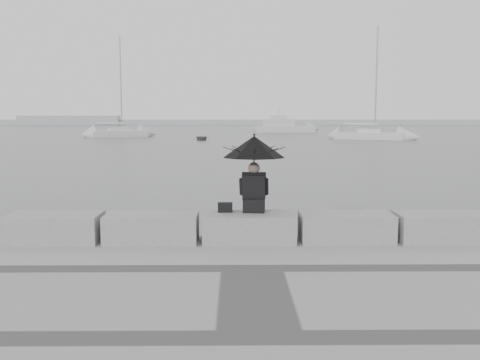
{
  "coord_description": "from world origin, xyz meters",
  "views": [
    {
      "loc": [
        -0.25,
        -9.64,
        2.7
      ],
      "look_at": [
        -0.12,
        3.0,
        1.18
      ],
      "focal_mm": 40.0,
      "sensor_mm": 36.0,
      "label": 1
    }
  ],
  "objects_px": {
    "seated_person": "(254,156)",
    "sailboat_right": "(370,135)",
    "dinghy": "(201,138)",
    "motor_cruiser": "(284,127)",
    "sailboat_left": "(119,133)"
  },
  "relations": [
    {
      "from": "seated_person",
      "to": "sailboat_right",
      "type": "relative_size",
      "value": 0.11
    },
    {
      "from": "sailboat_right",
      "to": "seated_person",
      "type": "bearing_deg",
      "value": -76.01
    },
    {
      "from": "sailboat_right",
      "to": "dinghy",
      "type": "xyz_separation_m",
      "value": [
        -19.55,
        -1.44,
        -0.27
      ]
    },
    {
      "from": "seated_person",
      "to": "sailboat_right",
      "type": "height_order",
      "value": "sailboat_right"
    },
    {
      "from": "seated_person",
      "to": "sailboat_right",
      "type": "xyz_separation_m",
      "value": [
        15.44,
        52.67,
        -1.47
      ]
    },
    {
      "from": "seated_person",
      "to": "motor_cruiser",
      "type": "relative_size",
      "value": 0.14
    },
    {
      "from": "sailboat_right",
      "to": "motor_cruiser",
      "type": "relative_size",
      "value": 1.28
    },
    {
      "from": "sailboat_left",
      "to": "sailboat_right",
      "type": "bearing_deg",
      "value": -42.68
    },
    {
      "from": "motor_cruiser",
      "to": "seated_person",
      "type": "bearing_deg",
      "value": -102.0
    },
    {
      "from": "motor_cruiser",
      "to": "dinghy",
      "type": "relative_size",
      "value": 3.41
    },
    {
      "from": "seated_person",
      "to": "sailboat_right",
      "type": "distance_m",
      "value": 54.91
    },
    {
      "from": "motor_cruiser",
      "to": "dinghy",
      "type": "distance_m",
      "value": 30.47
    },
    {
      "from": "sailboat_left",
      "to": "motor_cruiser",
      "type": "distance_m",
      "value": 30.35
    },
    {
      "from": "seated_person",
      "to": "sailboat_left",
      "type": "bearing_deg",
      "value": 110.5
    },
    {
      "from": "sailboat_left",
      "to": "seated_person",
      "type": "bearing_deg",
      "value": -105.54
    }
  ]
}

